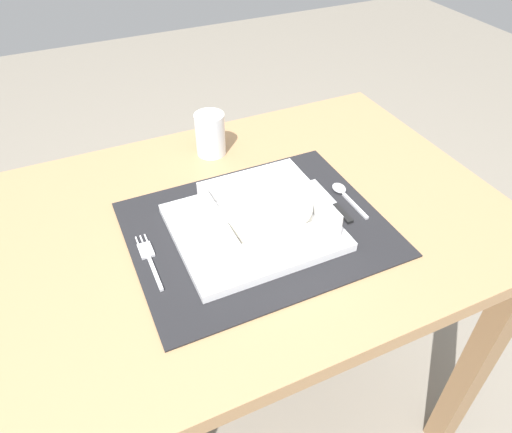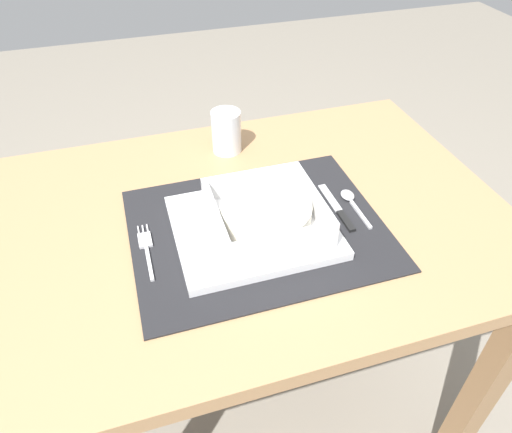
# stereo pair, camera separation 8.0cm
# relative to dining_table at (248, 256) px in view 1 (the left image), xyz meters

# --- Properties ---
(ground_plane) EXTENTS (6.00, 6.00, 0.00)m
(ground_plane) POSITION_rel_dining_table_xyz_m (0.00, 0.00, -0.60)
(ground_plane) COLOR gray
(dining_table) EXTENTS (0.94, 0.66, 0.71)m
(dining_table) POSITION_rel_dining_table_xyz_m (0.00, 0.00, 0.00)
(dining_table) COLOR #A37A51
(dining_table) RESTS_ON ground
(placemat) EXTENTS (0.44, 0.35, 0.00)m
(placemat) POSITION_rel_dining_table_xyz_m (-0.00, -0.04, 0.11)
(placemat) COLOR black
(placemat) RESTS_ON dining_table
(serving_plate) EXTENTS (0.27, 0.23, 0.02)m
(serving_plate) POSITION_rel_dining_table_xyz_m (-0.01, -0.05, 0.12)
(serving_plate) COLOR white
(serving_plate) RESTS_ON placemat
(porridge_bowl) EXTENTS (0.18, 0.18, 0.05)m
(porridge_bowl) POSITION_rel_dining_table_xyz_m (0.01, -0.06, 0.15)
(porridge_bowl) COLOR white
(porridge_bowl) RESTS_ON serving_plate
(fork) EXTENTS (0.02, 0.13, 0.00)m
(fork) POSITION_rel_dining_table_xyz_m (-0.19, -0.04, 0.11)
(fork) COLOR silver
(fork) RESTS_ON placemat
(spoon) EXTENTS (0.02, 0.11, 0.01)m
(spoon) POSITION_rel_dining_table_xyz_m (0.19, -0.02, 0.12)
(spoon) COLOR silver
(spoon) RESTS_ON placemat
(butter_knife) EXTENTS (0.01, 0.14, 0.01)m
(butter_knife) POSITION_rel_dining_table_xyz_m (0.15, -0.04, 0.12)
(butter_knife) COLOR black
(butter_knife) RESTS_ON placemat
(drinking_glass) EXTENTS (0.06, 0.06, 0.09)m
(drinking_glass) POSITION_rel_dining_table_xyz_m (0.01, 0.22, 0.15)
(drinking_glass) COLOR white
(drinking_glass) RESTS_ON dining_table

